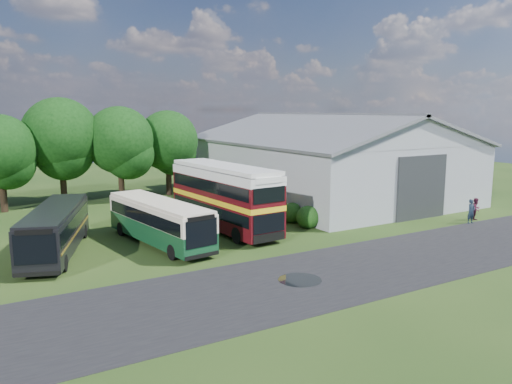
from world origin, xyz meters
TOP-DOWN VIEW (x-y plane):
  - ground at (0.00, 0.00)m, footprint 120.00×120.00m
  - asphalt_road at (3.00, -3.00)m, footprint 60.00×8.00m
  - puddle at (-1.50, -3.00)m, footprint 2.20×2.20m
  - storage_shed at (15.00, 15.98)m, footprint 18.80×24.80m
  - tree_left_b at (-13.00, 23.50)m, footprint 5.78×5.78m
  - tree_mid at (-8.00, 24.80)m, footprint 6.80×6.80m
  - tree_right_a at (-3.00, 23.80)m, footprint 6.26×6.26m
  - tree_right_b at (2.00, 24.60)m, footprint 5.98×5.98m
  - shrub_front at (5.60, 6.00)m, footprint 1.70×1.70m
  - shrub_mid at (5.60, 8.00)m, footprint 1.60×1.60m
  - shrub_back at (5.60, 10.00)m, footprint 1.80×1.80m
  - bus_green_single at (-5.22, 7.18)m, footprint 3.70×10.40m
  - bus_maroon_double at (0.06, 8.46)m, footprint 3.53×11.02m
  - bus_dark_single at (-11.25, 8.17)m, footprint 5.63×10.34m
  - visitor_a at (16.99, 0.85)m, footprint 0.69×0.48m
  - visitor_b at (18.21, 1.33)m, footprint 0.91×0.75m

SIDE VIEW (x-z plane):
  - ground at x=0.00m, z-range 0.00..0.00m
  - asphalt_road at x=3.00m, z-range -0.01..0.01m
  - puddle at x=-1.50m, z-range -0.01..0.01m
  - shrub_front at x=5.60m, z-range -0.85..0.85m
  - shrub_mid at x=5.60m, z-range -0.80..0.80m
  - shrub_back at x=5.60m, z-range -0.90..0.90m
  - visitor_b at x=18.21m, z-range 0.00..1.75m
  - visitor_a at x=16.99m, z-range 0.00..1.83m
  - bus_dark_single at x=-11.25m, z-range 0.09..2.89m
  - bus_green_single at x=-5.22m, z-range 0.09..2.90m
  - bus_maroon_double at x=0.06m, z-range 0.00..4.66m
  - storage_shed at x=15.00m, z-range 0.09..8.24m
  - tree_left_b at x=-13.00m, z-range 1.17..9.33m
  - tree_right_b at x=2.00m, z-range 1.21..9.66m
  - tree_right_a at x=-3.00m, z-range 1.27..10.10m
  - tree_mid at x=-8.00m, z-range 1.38..10.98m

